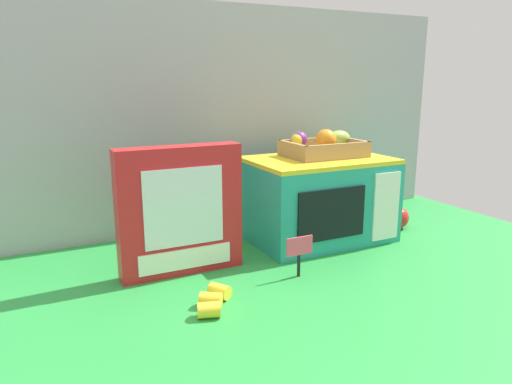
{
  "coord_description": "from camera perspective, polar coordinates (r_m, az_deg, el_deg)",
  "views": [
    {
      "loc": [
        -0.58,
        -1.1,
        0.46
      ],
      "look_at": [
        -0.03,
        -0.0,
        0.17
      ],
      "focal_mm": 33.49,
      "sensor_mm": 36.0,
      "label": 1
    }
  ],
  "objects": [
    {
      "name": "toy_microwave",
      "position": [
        1.41,
        7.44,
        -0.81
      ],
      "size": [
        0.4,
        0.28,
        0.24
      ],
      "color": "teal",
      "rests_on": "ground"
    },
    {
      "name": "ground_plane",
      "position": [
        1.33,
        1.23,
        -7.05
      ],
      "size": [
        1.7,
        1.7,
        0.0
      ],
      "primitive_type": "plane",
      "color": "green",
      "rests_on": "ground"
    },
    {
      "name": "display_back_panel",
      "position": [
        1.51,
        -3.79,
        8.73
      ],
      "size": [
        1.61,
        0.03,
        0.68
      ],
      "primitive_type": "cube",
      "color": "#A0A3A8",
      "rests_on": "ground"
    },
    {
      "name": "loose_toy_apple",
      "position": [
        1.58,
        16.56,
        -2.94
      ],
      "size": [
        0.07,
        0.07,
        0.07
      ],
      "primitive_type": "sphere",
      "color": "red",
      "rests_on": "ground"
    },
    {
      "name": "cookie_set_box",
      "position": [
        1.16,
        -9.02,
        -2.25
      ],
      "size": [
        0.3,
        0.06,
        0.31
      ],
      "color": "red",
      "rests_on": "ground"
    },
    {
      "name": "loose_toy_banana",
      "position": [
        1.02,
        -5.14,
        -12.74
      ],
      "size": [
        0.1,
        0.12,
        0.03
      ],
      "color": "yellow",
      "rests_on": "ground"
    },
    {
      "name": "food_groups_crate",
      "position": [
        1.42,
        7.81,
        5.44
      ],
      "size": [
        0.23,
        0.18,
        0.08
      ],
      "color": "#A37F51",
      "rests_on": "toy_microwave"
    },
    {
      "name": "price_sign",
      "position": [
        1.15,
        5.21,
        -6.94
      ],
      "size": [
        0.07,
        0.01,
        0.1
      ],
      "color": "black",
      "rests_on": "ground"
    }
  ]
}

